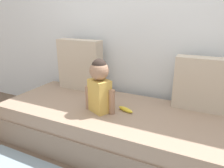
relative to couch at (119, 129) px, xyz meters
The scene contains 7 objects.
ground_plane 0.20m from the couch, ahead, with size 12.00×12.00×0.00m, color brown.
back_wall 1.10m from the couch, 90.00° to the left, with size 5.65×0.10×2.25m, color silver.
couch is the anchor object (origin of this frame).
throw_pillow_left 0.92m from the couch, 151.89° to the left, with size 0.54×0.16×0.60m, color #C1B29E.
throw_pillow_right 0.89m from the couch, 28.11° to the left, with size 0.48×0.16×0.50m, color #C1B29E.
toddler 0.50m from the couch, 146.45° to the right, with size 0.31×0.21×0.50m.
banana 0.24m from the couch, ahead, with size 0.17×0.04×0.04m, color yellow.
Camera 1 is at (0.73, -1.67, 1.28)m, focal length 33.43 mm.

